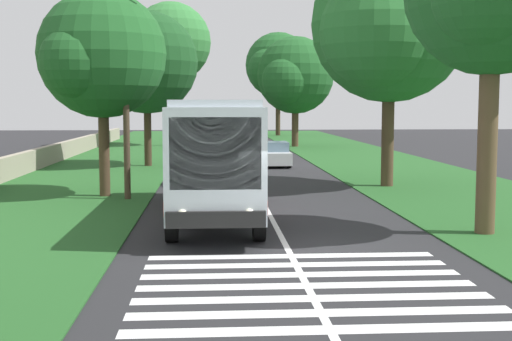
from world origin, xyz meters
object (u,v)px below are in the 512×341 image
roadside_tree_left_0 (101,58)px  roadside_tree_right_1 (294,77)px  utility_pole (126,86)px  coach_bus (215,151)px  trailing_car_1 (214,147)px  roadside_tree_left_1 (169,45)px  roadside_tree_left_3 (144,66)px  roadside_tree_right_2 (276,67)px  trailing_car_0 (274,155)px  roadside_tree_right_3 (385,27)px

roadside_tree_left_0 → roadside_tree_right_1: size_ratio=0.86×
roadside_tree_left_0 → utility_pole: (-1.18, -1.07, -1.08)m
coach_bus → trailing_car_1: (25.30, -0.06, -1.48)m
roadside_tree_left_1 → roadside_tree_left_3: roadside_tree_left_1 is taller
coach_bus → roadside_tree_right_2: roadside_tree_right_2 is taller
coach_bus → trailing_car_0: (18.18, -3.54, -1.48)m
trailing_car_1 → roadside_tree_right_2: bearing=-13.0°
coach_bus → roadside_tree_right_1: bearing=-10.7°
roadside_tree_left_0 → roadside_tree_right_2: 52.72m
trailing_car_1 → roadside_tree_left_0: bearing=167.5°
roadside_tree_right_1 → roadside_tree_left_3: bearing=148.5°
roadside_tree_left_0 → roadside_tree_right_1: (30.65, -11.18, 0.49)m
trailing_car_1 → roadside_tree_right_3: 20.16m
roadside_tree_left_1 → roadside_tree_right_2: bearing=-30.4°
coach_bus → roadside_tree_left_1: 38.77m
coach_bus → utility_pole: 5.76m
trailing_car_0 → roadside_tree_right_2: roadside_tree_right_2 is taller
roadside_tree_left_1 → utility_pole: bearing=-179.4°
coach_bus → roadside_tree_right_2: bearing=-7.3°
coach_bus → roadside_tree_right_3: (7.58, -7.39, 4.75)m
roadside_tree_right_2 → trailing_car_1: bearing=167.0°
roadside_tree_left_3 → coach_bus: bearing=-167.9°
coach_bus → roadside_tree_right_3: roadside_tree_right_3 is taller
utility_pole → coach_bus: bearing=-142.0°
trailing_car_0 → roadside_tree_right_2: size_ratio=0.37×
roadside_tree_right_2 → roadside_tree_right_3: (-49.16, -0.08, -0.89)m
trailing_car_1 → roadside_tree_right_2: (31.44, -7.25, 7.13)m
trailing_car_0 → roadside_tree_left_0: (-12.79, 7.89, 4.73)m
coach_bus → roadside_tree_right_1: roadside_tree_right_1 is taller
roadside_tree_right_2 → roadside_tree_right_3: 49.17m
roadside_tree_left_3 → trailing_car_1: bearing=-30.3°
roadside_tree_left_3 → utility_pole: size_ratio=1.08×
trailing_car_1 → roadside_tree_right_1: 13.72m
trailing_car_1 → roadside_tree_right_3: bearing=-157.5°
trailing_car_1 → roadside_tree_right_2: roadside_tree_right_2 is taller
coach_bus → roadside_tree_left_1: size_ratio=0.91×
roadside_tree_right_1 → roadside_tree_right_2: roadside_tree_right_2 is taller
trailing_car_1 → roadside_tree_right_1: roadside_tree_right_1 is taller
roadside_tree_right_1 → trailing_car_1: bearing=147.8°
trailing_car_0 → roadside_tree_left_1: bearing=19.9°
trailing_car_1 → roadside_tree_left_0: size_ratio=0.54×
roadside_tree_right_2 → utility_pole: 53.70m
trailing_car_0 → roadside_tree_right_3: (-10.60, -3.85, 6.23)m
roadside_tree_right_1 → utility_pole: 33.43m
roadside_tree_left_3 → roadside_tree_left_1: bearing=-0.9°
trailing_car_0 → roadside_tree_left_1: 22.60m
roadside_tree_left_1 → roadside_tree_left_3: (-19.62, 0.31, -2.88)m
trailing_car_0 → coach_bus: bearing=169.0°
coach_bus → trailing_car_0: size_ratio=2.60×
roadside_tree_left_3 → roadside_tree_right_1: roadside_tree_right_1 is taller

